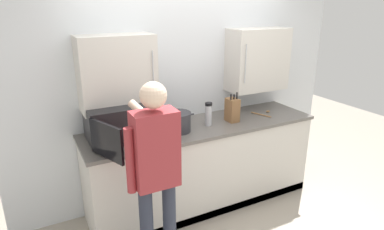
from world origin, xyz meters
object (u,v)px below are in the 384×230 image
(stock_pot, at_px, (178,122))
(wooden_spoon, at_px, (264,113))
(knife_block, at_px, (232,110))
(person_figure, at_px, (155,167))
(thermos_flask, at_px, (208,114))
(microwave_oven, at_px, (116,123))

(stock_pot, relative_size, wooden_spoon, 1.49)
(knife_block, xyz_separation_m, person_figure, (-1.18, -0.70, -0.08))
(knife_block, bearing_deg, wooden_spoon, 3.91)
(thermos_flask, height_order, person_figure, person_figure)
(wooden_spoon, relative_size, person_figure, 0.15)
(wooden_spoon, xyz_separation_m, knife_block, (-0.48, -0.03, 0.12))
(wooden_spoon, distance_m, person_figure, 1.81)
(thermos_flask, distance_m, knife_block, 0.30)
(person_figure, bearing_deg, wooden_spoon, 23.72)
(stock_pot, bearing_deg, person_figure, -126.63)
(stock_pot, height_order, knife_block, knife_block)
(microwave_oven, height_order, stock_pot, microwave_oven)
(microwave_oven, bearing_deg, stock_pot, -7.24)
(microwave_oven, xyz_separation_m, person_figure, (0.08, -0.78, -0.12))
(stock_pot, xyz_separation_m, person_figure, (-0.52, -0.70, -0.05))
(stock_pot, distance_m, wooden_spoon, 1.14)
(thermos_flask, distance_m, wooden_spoon, 0.79)
(wooden_spoon, height_order, person_figure, person_figure)
(microwave_oven, relative_size, thermos_flask, 3.23)
(microwave_oven, bearing_deg, person_figure, -83.79)
(knife_block, bearing_deg, stock_pot, 179.52)
(microwave_oven, bearing_deg, wooden_spoon, -1.63)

